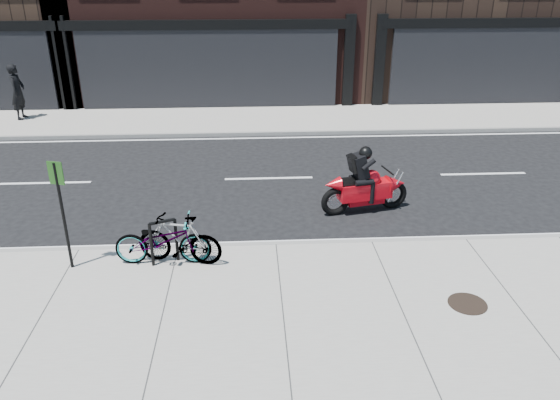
{
  "coord_description": "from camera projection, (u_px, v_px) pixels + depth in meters",
  "views": [
    {
      "loc": [
        -0.48,
        -11.87,
        5.54
      ],
      "look_at": [
        0.11,
        -1.48,
        0.9
      ],
      "focal_mm": 35.0,
      "sensor_mm": 36.0,
      "label": 1
    }
  ],
  "objects": [
    {
      "name": "bicycle_front",
      "position": [
        163.0,
        240.0,
        10.38
      ],
      "size": [
        1.86,
        0.7,
        0.97
      ],
      "primitive_type": "imported",
      "rotation": [
        0.0,
        0.0,
        1.54
      ],
      "color": "gray",
      "rests_on": "sidewalk_near"
    },
    {
      "name": "motorcycle",
      "position": [
        369.0,
        185.0,
        12.78
      ],
      "size": [
        2.16,
        0.78,
        1.63
      ],
      "rotation": [
        0.0,
        0.0,
        0.22
      ],
      "color": "black",
      "rests_on": "ground"
    },
    {
      "name": "bike_rack",
      "position": [
        164.0,
        238.0,
        10.36
      ],
      "size": [
        0.51,
        0.24,
        0.91
      ],
      "rotation": [
        0.0,
        0.0,
        0.39
      ],
      "color": "black",
      "rests_on": "sidewalk_near"
    },
    {
      "name": "bicycle_rear",
      "position": [
        180.0,
        239.0,
        10.39
      ],
      "size": [
        1.72,
        0.83,
        1.0
      ],
      "primitive_type": "imported",
      "rotation": [
        0.0,
        0.0,
        4.48
      ],
      "color": "gray",
      "rests_on": "sidewalk_near"
    },
    {
      "name": "sidewalk_far",
      "position": [
        263.0,
        119.0,
        20.15
      ],
      "size": [
        60.0,
        3.5,
        0.13
      ],
      "primitive_type": "cube",
      "color": "gray",
      "rests_on": "ground"
    },
    {
      "name": "ground",
      "position": [
        272.0,
        209.0,
        13.11
      ],
      "size": [
        120.0,
        120.0,
        0.0
      ],
      "primitive_type": "plane",
      "color": "black",
      "rests_on": "ground"
    },
    {
      "name": "sidewalk_near",
      "position": [
        286.0,
        340.0,
        8.52
      ],
      "size": [
        60.0,
        6.0,
        0.13
      ],
      "primitive_type": "cube",
      "color": "gray",
      "rests_on": "ground"
    },
    {
      "name": "pedestrian",
      "position": [
        18.0,
        92.0,
        19.61
      ],
      "size": [
        0.49,
        0.73,
        1.97
      ],
      "primitive_type": "imported",
      "rotation": [
        0.0,
        0.0,
        1.55
      ],
      "color": "black",
      "rests_on": "sidewalk_far"
    },
    {
      "name": "sign_post",
      "position": [
        62.0,
        206.0,
        9.9
      ],
      "size": [
        0.28,
        0.09,
        2.14
      ],
      "rotation": [
        0.0,
        0.0,
        -0.27
      ],
      "color": "black",
      "rests_on": "sidewalk_near"
    },
    {
      "name": "manhole_cover",
      "position": [
        467.0,
        304.0,
        9.3
      ],
      "size": [
        0.73,
        0.73,
        0.02
      ],
      "primitive_type": "cylinder",
      "rotation": [
        0.0,
        0.0,
        -0.1
      ],
      "color": "black",
      "rests_on": "sidewalk_near"
    }
  ]
}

